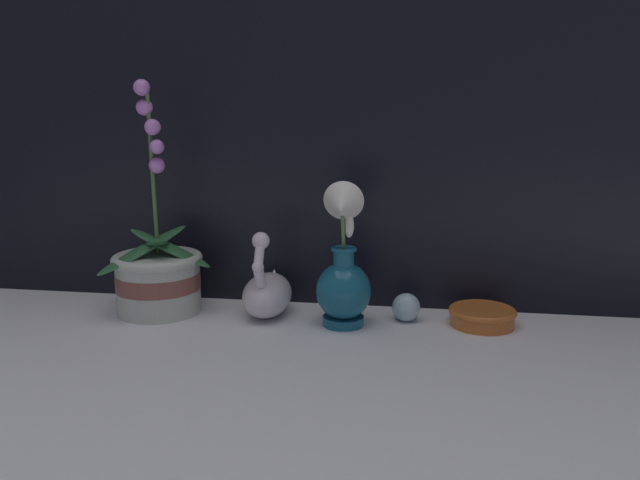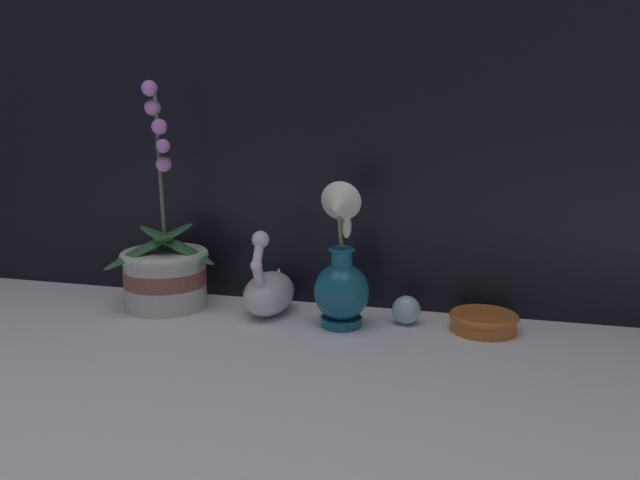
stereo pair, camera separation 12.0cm
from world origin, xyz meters
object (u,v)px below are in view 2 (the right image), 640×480
at_px(blue_vase, 341,277).
at_px(amber_dish, 484,321).
at_px(orchid_potted_plant, 165,269).
at_px(swan_figurine, 269,290).
at_px(glass_sphere, 406,310).

bearing_deg(blue_vase, amber_dish, 9.86).
height_order(orchid_potted_plant, amber_dish, orchid_potted_plant).
distance_m(blue_vase, amber_dish, 0.28).
xyz_separation_m(swan_figurine, amber_dish, (0.42, 0.00, -0.03)).
bearing_deg(glass_sphere, blue_vase, -157.29).
bearing_deg(swan_figurine, blue_vase, -14.98).
relative_size(swan_figurine, glass_sphere, 3.23).
relative_size(blue_vase, amber_dish, 2.18).
bearing_deg(orchid_potted_plant, swan_figurine, 2.86).
relative_size(blue_vase, glass_sphere, 5.03).
bearing_deg(amber_dish, blue_vase, -170.14).
xyz_separation_m(orchid_potted_plant, amber_dish, (0.65, 0.01, -0.06)).
bearing_deg(amber_dish, swan_figurine, -179.52).
bearing_deg(swan_figurine, glass_sphere, 1.53).
xyz_separation_m(glass_sphere, amber_dish, (0.15, -0.00, -0.01)).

